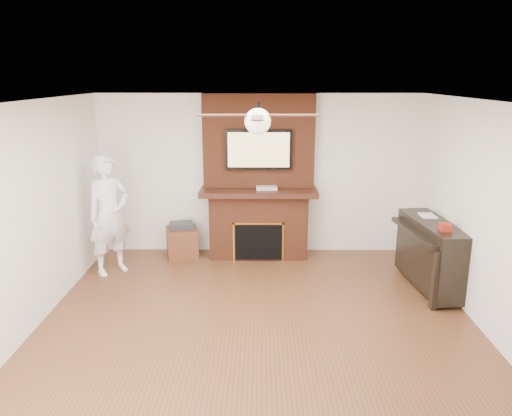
{
  "coord_description": "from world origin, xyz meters",
  "views": [
    {
      "loc": [
        0.03,
        -4.95,
        2.76
      ],
      "look_at": [
        -0.03,
        0.9,
        1.2
      ],
      "focal_mm": 35.0,
      "sensor_mm": 36.0,
      "label": 1
    }
  ],
  "objects_px": {
    "side_table": "(182,240)",
    "piano": "(431,253)",
    "fireplace": "(259,193)",
    "person": "(109,215)"
  },
  "relations": [
    {
      "from": "person",
      "to": "fireplace",
      "type": "bearing_deg",
      "value": -24.39
    },
    {
      "from": "side_table",
      "to": "piano",
      "type": "xyz_separation_m",
      "value": [
        3.48,
        -1.22,
        0.25
      ]
    },
    {
      "from": "person",
      "to": "piano",
      "type": "relative_size",
      "value": 1.19
    },
    {
      "from": "fireplace",
      "to": "side_table",
      "type": "relative_size",
      "value": 4.46
    },
    {
      "from": "fireplace",
      "to": "piano",
      "type": "height_order",
      "value": "fireplace"
    },
    {
      "from": "person",
      "to": "piano",
      "type": "bearing_deg",
      "value": -51.32
    },
    {
      "from": "side_table",
      "to": "piano",
      "type": "height_order",
      "value": "piano"
    },
    {
      "from": "fireplace",
      "to": "person",
      "type": "relative_size",
      "value": 1.45
    },
    {
      "from": "fireplace",
      "to": "piano",
      "type": "xyz_separation_m",
      "value": [
        2.28,
        -1.29,
        -0.5
      ]
    },
    {
      "from": "fireplace",
      "to": "side_table",
      "type": "bearing_deg",
      "value": -176.81
    }
  ]
}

